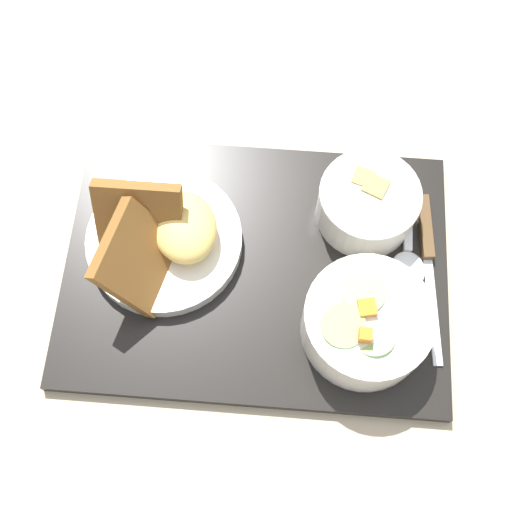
{
  "coord_description": "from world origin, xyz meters",
  "views": [
    {
      "loc": [
        0.02,
        0.26,
        0.68
      ],
      "look_at": [
        0.0,
        0.0,
        0.04
      ],
      "focal_mm": 45.0,
      "sensor_mm": 36.0,
      "label": 1
    }
  ],
  "objects_px": {
    "knife": "(427,246)",
    "spoon": "(408,252)",
    "bowl_salad": "(366,322)",
    "plate_main": "(163,237)",
    "bowl_soup": "(368,202)"
  },
  "relations": [
    {
      "from": "bowl_salad",
      "to": "plate_main",
      "type": "xyz_separation_m",
      "value": [
        0.21,
        -0.12,
        -0.01
      ]
    },
    {
      "from": "plate_main",
      "to": "spoon",
      "type": "relative_size",
      "value": 1.27
    },
    {
      "from": "bowl_salad",
      "to": "plate_main",
      "type": "relative_size",
      "value": 0.76
    },
    {
      "from": "bowl_salad",
      "to": "spoon",
      "type": "xyz_separation_m",
      "value": [
        -0.06,
        -0.09,
        -0.03
      ]
    },
    {
      "from": "knife",
      "to": "spoon",
      "type": "height_order",
      "value": "knife"
    },
    {
      "from": "plate_main",
      "to": "knife",
      "type": "distance_m",
      "value": 0.3
    },
    {
      "from": "plate_main",
      "to": "knife",
      "type": "bearing_deg",
      "value": 175.22
    },
    {
      "from": "bowl_soup",
      "to": "plate_main",
      "type": "bearing_deg",
      "value": 5.57
    },
    {
      "from": "bowl_soup",
      "to": "knife",
      "type": "bearing_deg",
      "value": 144.11
    },
    {
      "from": "knife",
      "to": "spoon",
      "type": "distance_m",
      "value": 0.02
    },
    {
      "from": "plate_main",
      "to": "knife",
      "type": "height_order",
      "value": "plate_main"
    },
    {
      "from": "knife",
      "to": "bowl_soup",
      "type": "bearing_deg",
      "value": -121.34
    },
    {
      "from": "bowl_soup",
      "to": "spoon",
      "type": "bearing_deg",
      "value": 129.35
    },
    {
      "from": "bowl_salad",
      "to": "plate_main",
      "type": "bearing_deg",
      "value": -29.0
    },
    {
      "from": "bowl_soup",
      "to": "knife",
      "type": "relative_size",
      "value": 0.57
    }
  ]
}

